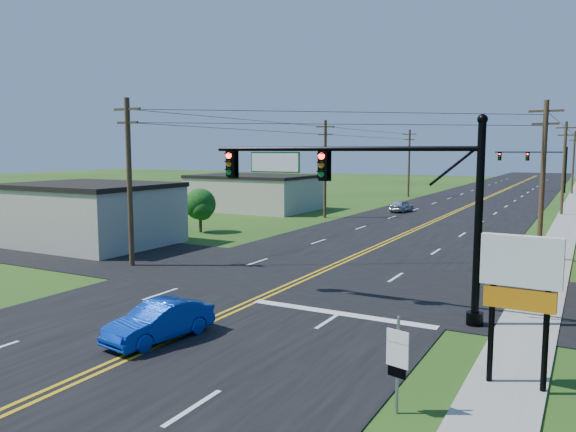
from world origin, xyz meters
The scene contains 19 objects.
ground centered at (0.00, 0.00, 0.00)m, with size 260.00×260.00×0.00m, color #1A4112.
road_main centered at (0.00, 50.00, 0.02)m, with size 16.00×220.00×0.04m, color black.
road_cross centered at (0.00, 12.00, 0.02)m, with size 70.00×10.00×0.04m, color black.
sidewalk centered at (10.50, 40.00, 0.04)m, with size 2.00×160.00×0.08m, color gray.
signal_mast_main centered at (4.34, 8.00, 4.75)m, with size 11.30×0.60×7.48m.
signal_mast_far centered at (4.44, 80.00, 4.55)m, with size 10.98×0.60×7.48m.
cream_bldg_near centered at (-17.00, 14.00, 2.06)m, with size 10.20×8.20×4.10m.
cream_bldg_far centered at (-19.00, 38.00, 1.86)m, with size 12.20×9.20×3.70m.
utility_pole_left_a centered at (-9.50, 10.00, 4.72)m, with size 1.80×0.28×9.00m.
utility_pole_left_b centered at (-9.50, 35.00, 4.72)m, with size 1.80×0.28×9.00m.
utility_pole_left_c centered at (-9.50, 62.00, 4.72)m, with size 1.80×0.28×9.00m.
utility_pole_right_a centered at (9.80, 22.00, 4.72)m, with size 1.80×0.28×9.00m.
utility_pole_right_b centered at (9.80, 48.00, 4.72)m, with size 1.80×0.28×9.00m.
utility_pole_right_c centered at (9.80, 78.00, 4.72)m, with size 1.80×0.28×9.00m.
tree_left centered at (-14.00, 22.00, 2.16)m, with size 2.40×2.40×3.37m.
blue_car centered at (-0.03, 1.42, 0.63)m, with size 1.33×3.82×1.26m, color #0835B9.
distant_car centered at (-4.66, 43.09, 0.61)m, with size 1.45×3.61×1.23m, color #B5B6BA.
route_sign centered at (8.41, 0.13, 1.39)m, with size 0.58×0.19×2.38m.
pylon_sign centered at (10.73, 3.00, 2.98)m, with size 1.99×0.35×4.08m.
Camera 1 is at (12.19, -12.29, 6.23)m, focal length 35.00 mm.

